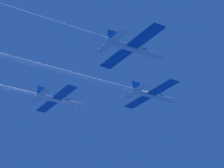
% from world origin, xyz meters
% --- Properties ---
extents(jet_lead, '(18.00, 63.68, 2.98)m').
position_xyz_m(jet_lead, '(-0.31, -18.59, 0.06)').
color(jet_lead, silver).
extents(jet_right_wing, '(18.00, 65.21, 2.98)m').
position_xyz_m(jet_right_wing, '(15.68, -35.58, -0.26)').
color(jet_right_wing, silver).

